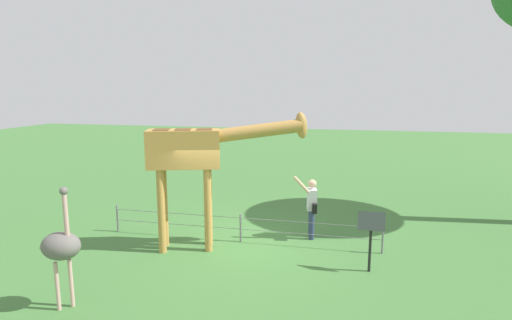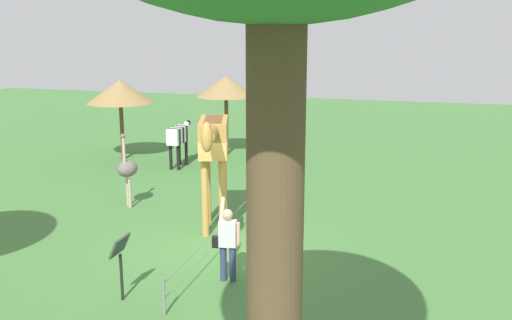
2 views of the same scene
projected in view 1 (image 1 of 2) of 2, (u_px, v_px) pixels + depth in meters
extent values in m
plane|color=#427538|center=(239.00, 244.00, 10.28)|extent=(60.00, 60.00, 0.00)
cylinder|color=#BC8942|center=(209.00, 205.00, 10.13)|extent=(0.18, 0.18, 2.04)
cylinder|color=#BC8942|center=(208.00, 210.00, 9.69)|extent=(0.18, 0.18, 2.04)
cylinder|color=#BC8942|center=(164.00, 206.00, 10.04)|extent=(0.18, 0.18, 2.04)
cylinder|color=#BC8942|center=(161.00, 211.00, 9.61)|extent=(0.18, 0.18, 2.04)
cube|color=#BC8942|center=(184.00, 149.00, 9.61)|extent=(1.83, 1.17, 0.90)
cube|color=brown|center=(204.00, 129.00, 9.57)|extent=(0.47, 0.53, 0.02)
cube|color=brown|center=(183.00, 129.00, 9.53)|extent=(0.47, 0.53, 0.02)
cube|color=brown|center=(162.00, 129.00, 9.49)|extent=(0.47, 0.53, 0.02)
cylinder|color=#BC8942|center=(255.00, 131.00, 9.68)|extent=(2.26, 0.97, 0.58)
ellipsoid|color=#BC8942|center=(301.00, 125.00, 9.74)|extent=(0.41, 0.35, 0.67)
cylinder|color=brown|center=(302.00, 118.00, 9.77)|extent=(0.05, 0.05, 0.14)
cylinder|color=brown|center=(301.00, 118.00, 9.65)|extent=(0.05, 0.05, 0.14)
cylinder|color=navy|center=(312.00, 225.00, 10.55)|extent=(0.14, 0.14, 0.78)
cylinder|color=navy|center=(311.00, 222.00, 10.75)|extent=(0.14, 0.14, 0.78)
cube|color=silver|center=(312.00, 199.00, 10.53)|extent=(0.30, 0.40, 0.55)
sphere|color=#D8AD8C|center=(312.00, 184.00, 10.46)|extent=(0.22, 0.22, 0.22)
cylinder|color=#D8AD8C|center=(301.00, 185.00, 10.31)|extent=(0.44, 0.15, 0.46)
cylinder|color=#D8AD8C|center=(311.00, 197.00, 10.75)|extent=(0.08, 0.08, 0.50)
cube|color=black|center=(314.00, 208.00, 10.34)|extent=(0.15, 0.22, 0.24)
cylinder|color=#CC9E93|center=(71.00, 283.00, 7.27)|extent=(0.07, 0.07, 0.90)
cylinder|color=#CC9E93|center=(57.00, 286.00, 7.15)|extent=(0.07, 0.07, 0.90)
ellipsoid|color=#66605B|center=(61.00, 246.00, 7.09)|extent=(0.70, 0.56, 0.49)
cylinder|color=#CC9E93|center=(66.00, 216.00, 6.96)|extent=(0.08, 0.08, 0.80)
sphere|color=#66605B|center=(64.00, 191.00, 6.88)|extent=(0.14, 0.14, 0.14)
cylinder|color=black|center=(370.00, 250.00, 8.67)|extent=(0.06, 0.06, 0.95)
cube|color=#333D38|center=(371.00, 221.00, 8.56)|extent=(0.56, 0.21, 0.38)
cylinder|color=slate|center=(117.00, 218.00, 11.13)|extent=(0.05, 0.05, 0.75)
cylinder|color=slate|center=(241.00, 228.00, 10.39)|extent=(0.05, 0.05, 0.75)
cylinder|color=slate|center=(383.00, 239.00, 9.64)|extent=(0.05, 0.05, 0.75)
cube|color=slate|center=(240.00, 218.00, 10.34)|extent=(7.00, 0.01, 0.01)
cube|color=slate|center=(241.00, 229.00, 10.39)|extent=(7.00, 0.01, 0.01)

